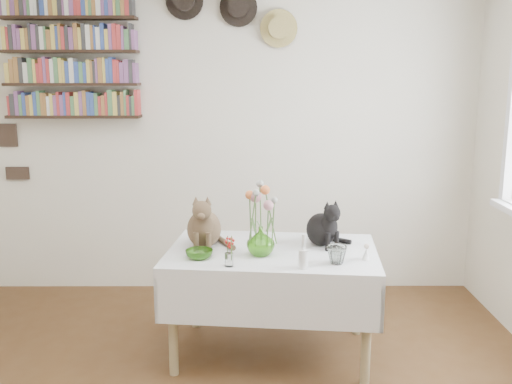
{
  "coord_description": "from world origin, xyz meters",
  "views": [
    {
      "loc": [
        0.27,
        -2.2,
        1.71
      ],
      "look_at": [
        0.28,
        1.0,
        1.05
      ],
      "focal_mm": 40.0,
      "sensor_mm": 36.0,
      "label": 1
    }
  ],
  "objects_px": {
    "dining_table": "(272,276)",
    "flower_vase": "(261,241)",
    "tabby_cat": "(204,219)",
    "black_cat": "(321,221)",
    "bookshelf_unit": "(71,57)"
  },
  "relations": [
    {
      "from": "dining_table",
      "to": "flower_vase",
      "type": "relative_size",
      "value": 7.72
    },
    {
      "from": "dining_table",
      "to": "tabby_cat",
      "type": "relative_size",
      "value": 3.85
    },
    {
      "from": "black_cat",
      "to": "flower_vase",
      "type": "height_order",
      "value": "black_cat"
    },
    {
      "from": "tabby_cat",
      "to": "bookshelf_unit",
      "type": "xyz_separation_m",
      "value": [
        -1.06,
        0.98,
        1.0
      ]
    },
    {
      "from": "flower_vase",
      "to": "bookshelf_unit",
      "type": "bearing_deg",
      "value": 140.4
    },
    {
      "from": "tabby_cat",
      "to": "black_cat",
      "type": "xyz_separation_m",
      "value": [
        0.72,
        0.03,
        -0.02
      ]
    },
    {
      "from": "tabby_cat",
      "to": "black_cat",
      "type": "relative_size",
      "value": 1.13
    },
    {
      "from": "tabby_cat",
      "to": "dining_table",
      "type": "bearing_deg",
      "value": -10.88
    },
    {
      "from": "dining_table",
      "to": "flower_vase",
      "type": "height_order",
      "value": "flower_vase"
    },
    {
      "from": "tabby_cat",
      "to": "black_cat",
      "type": "distance_m",
      "value": 0.73
    },
    {
      "from": "tabby_cat",
      "to": "black_cat",
      "type": "bearing_deg",
      "value": 2.28
    },
    {
      "from": "tabby_cat",
      "to": "bookshelf_unit",
      "type": "bearing_deg",
      "value": 137.24
    },
    {
      "from": "black_cat",
      "to": "flower_vase",
      "type": "distance_m",
      "value": 0.44
    },
    {
      "from": "tabby_cat",
      "to": "black_cat",
      "type": "height_order",
      "value": "tabby_cat"
    },
    {
      "from": "tabby_cat",
      "to": "bookshelf_unit",
      "type": "relative_size",
      "value": 0.34
    }
  ]
}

